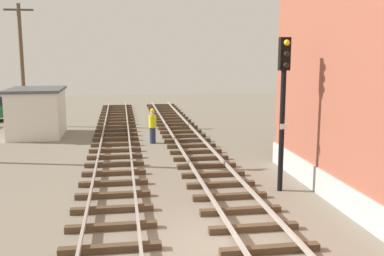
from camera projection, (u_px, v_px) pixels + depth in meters
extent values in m
plane|color=slate|center=(213.00, 245.00, 11.20)|extent=(80.00, 80.00, 0.00)
cube|color=#4C3826|center=(270.00, 250.00, 10.73)|extent=(2.50, 0.24, 0.18)
cube|color=#4C3826|center=(254.00, 228.00, 12.03)|extent=(2.50, 0.24, 0.18)
cube|color=#4C3826|center=(240.00, 211.00, 13.34)|extent=(2.50, 0.24, 0.18)
cube|color=#4C3826|center=(230.00, 196.00, 14.65)|extent=(2.50, 0.24, 0.18)
cube|color=#4C3826|center=(221.00, 185.00, 15.95)|extent=(2.50, 0.24, 0.18)
cube|color=#4C3826|center=(213.00, 174.00, 17.26)|extent=(2.50, 0.24, 0.18)
cube|color=#4C3826|center=(207.00, 166.00, 18.57)|extent=(2.50, 0.24, 0.18)
cube|color=#4C3826|center=(201.00, 158.00, 19.88)|extent=(2.50, 0.24, 0.18)
cube|color=#4C3826|center=(196.00, 152.00, 21.18)|extent=(2.50, 0.24, 0.18)
cube|color=#4C3826|center=(191.00, 146.00, 22.49)|extent=(2.50, 0.24, 0.18)
cube|color=#4C3826|center=(187.00, 141.00, 23.80)|extent=(2.50, 0.24, 0.18)
cube|color=#4C3826|center=(184.00, 136.00, 25.10)|extent=(2.50, 0.24, 0.18)
cube|color=#4C3826|center=(181.00, 132.00, 26.41)|extent=(2.50, 0.24, 0.18)
cube|color=#4C3826|center=(178.00, 128.00, 27.72)|extent=(2.50, 0.24, 0.18)
cube|color=#4C3826|center=(175.00, 125.00, 29.03)|extent=(2.50, 0.24, 0.18)
cube|color=#4C3826|center=(173.00, 121.00, 30.33)|extent=(2.50, 0.24, 0.18)
cube|color=#4C3826|center=(171.00, 118.00, 31.64)|extent=(2.50, 0.24, 0.18)
cube|color=#4C3826|center=(169.00, 116.00, 32.95)|extent=(2.50, 0.24, 0.18)
cube|color=#4C3826|center=(167.00, 113.00, 34.26)|extent=(2.50, 0.24, 0.18)
cube|color=#4C3826|center=(165.00, 111.00, 35.56)|extent=(2.50, 0.24, 0.18)
cube|color=#4C3826|center=(164.00, 109.00, 36.87)|extent=(2.50, 0.24, 0.18)
cube|color=#4C3826|center=(162.00, 107.00, 38.18)|extent=(2.50, 0.24, 0.18)
cube|color=#4C3826|center=(161.00, 105.00, 39.48)|extent=(2.50, 0.24, 0.18)
cube|color=#9E9389|center=(234.00, 234.00, 11.24)|extent=(0.08, 59.13, 0.14)
cube|color=#9E9389|center=(288.00, 231.00, 11.46)|extent=(0.08, 59.13, 0.14)
cube|color=#4C3826|center=(110.00, 249.00, 10.78)|extent=(2.50, 0.24, 0.18)
cube|color=#4C3826|center=(112.00, 227.00, 12.12)|extent=(2.50, 0.24, 0.18)
cube|color=#4C3826|center=(112.00, 209.00, 13.46)|extent=(2.50, 0.24, 0.18)
cube|color=#4C3826|center=(113.00, 195.00, 14.79)|extent=(2.50, 0.24, 0.18)
cube|color=#4C3826|center=(114.00, 183.00, 16.13)|extent=(2.50, 0.24, 0.18)
cube|color=#4C3826|center=(114.00, 173.00, 17.47)|extent=(2.50, 0.24, 0.18)
cube|color=#4C3826|center=(115.00, 164.00, 18.81)|extent=(2.50, 0.24, 0.18)
cube|color=#4C3826|center=(115.00, 157.00, 20.14)|extent=(2.50, 0.24, 0.18)
cube|color=#4C3826|center=(115.00, 150.00, 21.48)|extent=(2.50, 0.24, 0.18)
cube|color=#4C3826|center=(115.00, 144.00, 22.82)|extent=(2.50, 0.24, 0.18)
cube|color=#4C3826|center=(116.00, 139.00, 24.16)|extent=(2.50, 0.24, 0.18)
cube|color=#4C3826|center=(116.00, 135.00, 25.49)|extent=(2.50, 0.24, 0.18)
cube|color=#4C3826|center=(116.00, 131.00, 26.83)|extent=(2.50, 0.24, 0.18)
cube|color=#4C3826|center=(116.00, 127.00, 28.17)|extent=(2.50, 0.24, 0.18)
cube|color=#4C3826|center=(116.00, 123.00, 29.51)|extent=(2.50, 0.24, 0.18)
cube|color=#4C3826|center=(117.00, 120.00, 30.84)|extent=(2.50, 0.24, 0.18)
cube|color=#4C3826|center=(117.00, 117.00, 32.18)|extent=(2.50, 0.24, 0.18)
cube|color=#4C3826|center=(117.00, 115.00, 33.52)|extent=(2.50, 0.24, 0.18)
cube|color=#4C3826|center=(117.00, 112.00, 34.86)|extent=(2.50, 0.24, 0.18)
cube|color=#4C3826|center=(117.00, 110.00, 36.19)|extent=(2.50, 0.24, 0.18)
cube|color=#4C3826|center=(117.00, 108.00, 37.53)|extent=(2.50, 0.24, 0.18)
cube|color=#4C3826|center=(117.00, 106.00, 38.87)|extent=(2.50, 0.24, 0.18)
cube|color=#9E9389|center=(80.00, 244.00, 10.64)|extent=(0.08, 59.13, 0.14)
cube|color=#9E9389|center=(140.00, 240.00, 10.87)|extent=(0.08, 59.13, 0.14)
cylinder|color=black|center=(282.00, 132.00, 15.21)|extent=(0.18, 0.18, 4.21)
cube|color=black|center=(284.00, 54.00, 14.76)|extent=(0.36, 0.24, 1.10)
sphere|color=yellow|center=(287.00, 43.00, 14.52)|extent=(0.20, 0.20, 0.20)
sphere|color=black|center=(286.00, 54.00, 14.58)|extent=(0.20, 0.20, 0.20)
sphere|color=black|center=(286.00, 65.00, 14.64)|extent=(0.20, 0.20, 0.20)
cube|color=white|center=(283.00, 127.00, 15.04)|extent=(0.24, 0.03, 0.18)
cube|color=silver|center=(37.00, 114.00, 25.41)|extent=(2.80, 3.60, 2.60)
cube|color=#4C4C51|center=(36.00, 90.00, 25.18)|extent=(3.00, 3.80, 0.16)
cube|color=brown|center=(12.00, 119.00, 25.24)|extent=(0.06, 0.90, 2.00)
cylinder|color=black|center=(19.00, 114.00, 32.33)|extent=(0.64, 0.24, 0.64)
cylinder|color=black|center=(14.00, 117.00, 30.58)|extent=(0.64, 0.24, 0.64)
cylinder|color=brown|center=(22.00, 66.00, 28.40)|extent=(0.24, 0.24, 7.82)
cube|color=#4C3D2D|center=(19.00, 10.00, 27.80)|extent=(1.80, 0.12, 0.12)
cylinder|color=#262D4C|center=(153.00, 135.00, 23.50)|extent=(0.32, 0.32, 0.85)
cylinder|color=yellow|center=(152.00, 121.00, 23.37)|extent=(0.40, 0.40, 0.65)
sphere|color=tan|center=(152.00, 113.00, 23.30)|extent=(0.24, 0.24, 0.24)
sphere|color=yellow|center=(152.00, 111.00, 23.27)|extent=(0.22, 0.22, 0.22)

